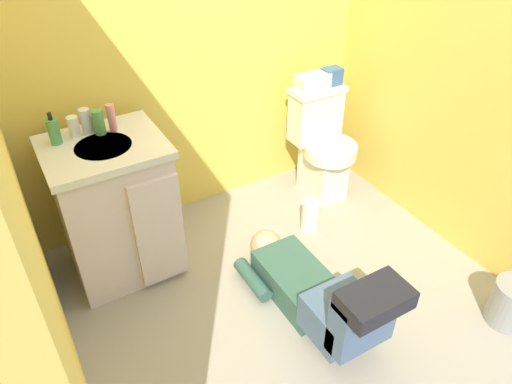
% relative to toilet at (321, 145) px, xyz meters
% --- Properties ---
extents(ground_plane, '(2.71, 3.06, 0.04)m').
position_rel_toilet_xyz_m(ground_plane, '(-0.73, -0.72, -0.39)').
color(ground_plane, '#9D9585').
extents(wall_back, '(2.37, 0.08, 2.40)m').
position_rel_toilet_xyz_m(wall_back, '(-0.73, 0.35, 0.83)').
color(wall_back, '#E1C34E').
rests_on(wall_back, ground_plane).
extents(wall_right, '(0.08, 2.06, 2.40)m').
position_rel_toilet_xyz_m(wall_right, '(0.42, -0.72, 0.83)').
color(wall_right, '#E1C34E').
rests_on(wall_right, ground_plane).
extents(toilet, '(0.36, 0.46, 0.75)m').
position_rel_toilet_xyz_m(toilet, '(0.00, 0.00, 0.00)').
color(toilet, silver).
rests_on(toilet, ground_plane).
extents(vanity_cabinet, '(0.60, 0.53, 0.82)m').
position_rel_toilet_xyz_m(vanity_cabinet, '(-1.42, -0.05, 0.05)').
color(vanity_cabinet, silver).
rests_on(vanity_cabinet, ground_plane).
extents(faucet, '(0.02, 0.02, 0.10)m').
position_rel_toilet_xyz_m(faucet, '(-1.43, 0.09, 0.50)').
color(faucet, silver).
rests_on(faucet, vanity_cabinet).
extents(person_plumber, '(0.39, 1.06, 0.52)m').
position_rel_toilet_xyz_m(person_plumber, '(-0.69, -0.93, -0.19)').
color(person_plumber, '#33594C').
rests_on(person_plumber, ground_plane).
extents(tissue_box, '(0.22, 0.11, 0.10)m').
position_rel_toilet_xyz_m(tissue_box, '(-0.05, 0.09, 0.43)').
color(tissue_box, silver).
rests_on(tissue_box, toilet).
extents(toiletry_bag, '(0.12, 0.09, 0.11)m').
position_rel_toilet_xyz_m(toiletry_bag, '(0.10, 0.09, 0.44)').
color(toiletry_bag, '#33598C').
rests_on(toiletry_bag, toilet).
extents(soap_dispenser, '(0.06, 0.06, 0.17)m').
position_rel_toilet_xyz_m(soap_dispenser, '(-1.62, 0.07, 0.52)').
color(soap_dispenser, '#4A9552').
rests_on(soap_dispenser, vanity_cabinet).
extents(bottle_white, '(0.06, 0.06, 0.11)m').
position_rel_toilet_xyz_m(bottle_white, '(-1.52, 0.09, 0.51)').
color(bottle_white, white).
rests_on(bottle_white, vanity_cabinet).
extents(bottle_clear, '(0.05, 0.05, 0.13)m').
position_rel_toilet_xyz_m(bottle_clear, '(-1.45, 0.10, 0.52)').
color(bottle_clear, silver).
rests_on(bottle_clear, vanity_cabinet).
extents(bottle_green, '(0.06, 0.06, 0.13)m').
position_rel_toilet_xyz_m(bottle_green, '(-1.40, 0.06, 0.52)').
color(bottle_green, '#539951').
rests_on(bottle_green, vanity_cabinet).
extents(bottle_pink, '(0.04, 0.04, 0.15)m').
position_rel_toilet_xyz_m(bottle_pink, '(-1.33, 0.06, 0.53)').
color(bottle_pink, pink).
rests_on(bottle_pink, vanity_cabinet).
extents(trash_can, '(0.21, 0.21, 0.25)m').
position_rel_toilet_xyz_m(trash_can, '(0.16, -1.45, -0.24)').
color(trash_can, gray).
rests_on(trash_can, ground_plane).
extents(paper_towel_roll, '(0.11, 0.11, 0.21)m').
position_rel_toilet_xyz_m(paper_towel_roll, '(-0.30, -0.32, -0.26)').
color(paper_towel_roll, white).
rests_on(paper_towel_roll, ground_plane).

